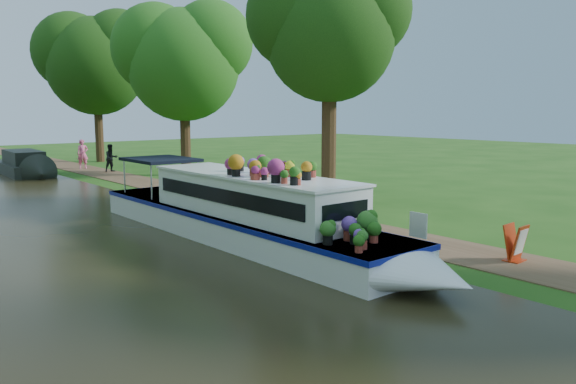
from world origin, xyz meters
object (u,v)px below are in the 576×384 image
at_px(sandwich_board, 516,245).
at_px(pedestrian_dark, 111,158).
at_px(second_boat, 24,165).
at_px(pedestrian_pink, 83,154).
at_px(plant_boat, 252,212).

bearing_deg(sandwich_board, pedestrian_dark, 85.25).
xyz_separation_m(second_boat, pedestrian_pink, (3.65, 0.98, 0.37)).
bearing_deg(sandwich_board, second_boat, 94.42).
distance_m(second_boat, sandwich_board, 26.97).
height_order(second_boat, sandwich_board, second_boat).
xyz_separation_m(pedestrian_pink, pedestrian_dark, (0.61, -2.83, -0.09)).
distance_m(plant_boat, second_boat, 21.22).
distance_m(second_boat, pedestrian_dark, 4.66).
xyz_separation_m(second_boat, sandwich_board, (3.76, -26.71, -0.12)).
bearing_deg(pedestrian_dark, pedestrian_pink, 97.50).
distance_m(plant_boat, pedestrian_pink, 22.48).
relative_size(sandwich_board, pedestrian_pink, 0.49).
relative_size(plant_boat, sandwich_board, 15.61).
relative_size(plant_boat, second_boat, 1.94).
relative_size(second_boat, sandwich_board, 8.05).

